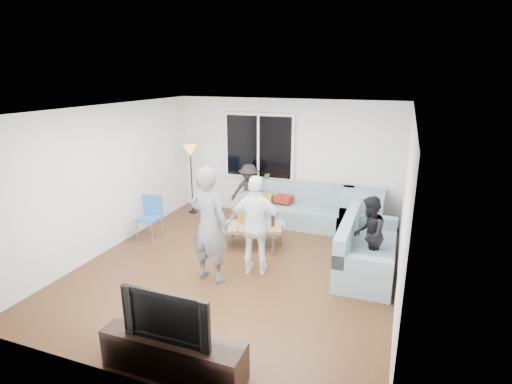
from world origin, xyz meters
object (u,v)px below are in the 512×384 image
at_px(side_chair, 149,219).
at_px(spectator_back, 249,191).
at_px(spectator_right, 369,235).
at_px(tv_console, 174,354).
at_px(coffee_table, 252,236).
at_px(television, 171,313).
at_px(sofa_back_section, 296,205).
at_px(sofa_right_section, 368,245).
at_px(floor_lamp, 192,180).
at_px(player_right, 256,226).
at_px(player_left, 209,224).

bearing_deg(side_chair, spectator_back, 46.38).
bearing_deg(spectator_right, tv_console, -29.01).
height_order(coffee_table, spectator_back, spectator_back).
relative_size(coffee_table, television, 1.10).
xyz_separation_m(sofa_back_section, side_chair, (-2.44, -1.80, 0.01)).
relative_size(coffee_table, spectator_right, 0.87).
relative_size(spectator_back, tv_console, 0.76).
bearing_deg(sofa_right_section, side_chair, 92.81).
height_order(sofa_back_section, spectator_back, spectator_back).
bearing_deg(spectator_right, floor_lamp, -111.07).
height_order(sofa_back_section, side_chair, side_chair).
height_order(spectator_right, television, spectator_right).
distance_m(spectator_right, tv_console, 3.59).
relative_size(sofa_back_section, coffee_table, 2.09).
height_order(sofa_back_section, spectator_right, spectator_right).
relative_size(sofa_back_section, floor_lamp, 1.47).
relative_size(sofa_right_section, television, 1.99).
distance_m(sofa_right_section, player_right, 1.86).
bearing_deg(tv_console, player_left, 105.47).
relative_size(player_left, television, 1.82).
xyz_separation_m(coffee_table, spectator_back, (-0.60, 1.41, 0.41)).
relative_size(side_chair, player_right, 0.53).
xyz_separation_m(side_chair, television, (2.35, -2.97, 0.30)).
height_order(sofa_right_section, player_left, player_left).
relative_size(sofa_right_section, player_right, 1.24).
xyz_separation_m(coffee_table, spectator_right, (2.11, -0.27, 0.43)).
distance_m(sofa_back_section, side_chair, 3.03).
distance_m(spectator_back, tv_console, 4.92).
height_order(player_right, tv_console, player_right).
height_order(coffee_table, tv_console, tv_console).
bearing_deg(side_chair, television, -58.72).
height_order(coffee_table, floor_lamp, floor_lamp).
bearing_deg(spectator_back, sofa_right_section, -47.56).
xyz_separation_m(sofa_right_section, television, (-1.72, -3.17, 0.30)).
bearing_deg(side_chair, coffee_table, 4.87).
relative_size(floor_lamp, player_left, 0.86).
distance_m(player_right, spectator_back, 2.59).
height_order(coffee_table, player_left, player_left).
relative_size(side_chair, tv_console, 0.54).
bearing_deg(tv_console, spectator_back, 101.74).
bearing_deg(sofa_right_section, player_left, 117.57).
relative_size(floor_lamp, tv_console, 0.97).
relative_size(spectator_right, tv_console, 0.79).
distance_m(player_left, player_right, 0.76).
bearing_deg(sofa_back_section, side_chair, -143.61).
relative_size(player_left, spectator_back, 1.50).
height_order(player_left, tv_console, player_left).
bearing_deg(player_left, spectator_right, -143.92).
distance_m(side_chair, television, 3.80).
height_order(sofa_right_section, coffee_table, sofa_right_section).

